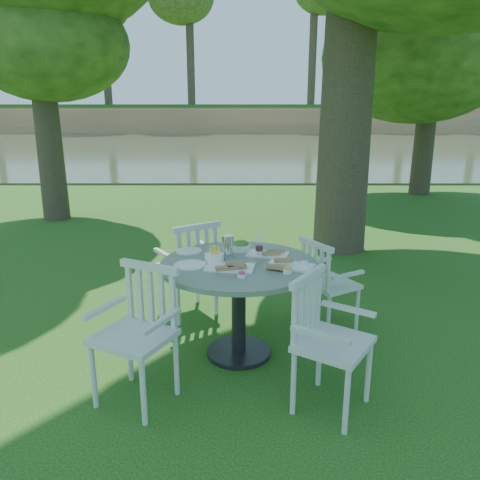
% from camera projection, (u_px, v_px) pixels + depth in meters
% --- Properties ---
extents(ground, '(140.00, 140.00, 0.00)m').
position_uv_depth(ground, '(240.00, 329.00, 4.57)').
color(ground, '#143D0C').
rests_on(ground, ground).
extents(table, '(1.31, 1.31, 0.85)m').
position_uv_depth(table, '(239.00, 283.00, 3.93)').
color(table, black).
rests_on(table, ground).
extents(chair_ne, '(0.60, 0.61, 0.90)m').
position_uv_depth(chair_ne, '(323.00, 279.00, 4.41)').
color(chair_ne, silver).
rests_on(chair_ne, ground).
extents(chair_nw, '(0.69, 0.68, 1.00)m').
position_uv_depth(chair_nw, '(192.00, 262.00, 4.70)').
color(chair_nw, silver).
rests_on(chair_nw, ground).
extents(chair_sw, '(0.66, 0.64, 1.00)m').
position_uv_depth(chair_sw, '(142.00, 322.00, 3.39)').
color(chair_sw, silver).
rests_on(chair_sw, ground).
extents(chair_se, '(0.66, 0.67, 0.98)m').
position_uv_depth(chair_se, '(321.00, 331.00, 3.28)').
color(chair_se, silver).
rests_on(chair_se, ground).
extents(tableware, '(1.20, 0.82, 0.21)m').
position_uv_depth(tableware, '(236.00, 255.00, 3.95)').
color(tableware, white).
rests_on(tableware, table).
extents(river, '(100.00, 28.00, 0.12)m').
position_uv_depth(river, '(241.00, 147.00, 26.72)').
color(river, '#353D24').
rests_on(river, ground).
extents(far_bank, '(100.00, 18.00, 15.20)m').
position_uv_depth(far_bank, '(244.00, 50.00, 42.22)').
color(far_bank, '#A9764E').
rests_on(far_bank, ground).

